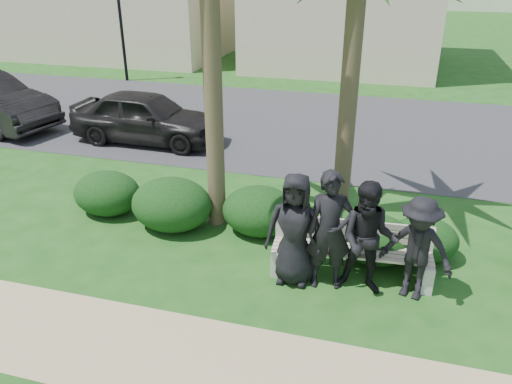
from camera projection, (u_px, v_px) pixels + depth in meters
ground at (271, 285)px, 7.61m from camera, size 160.00×160.00×0.00m
footpath at (235, 370)px, 6.04m from camera, size 30.00×1.60×0.01m
asphalt_street at (337, 128)px, 14.58m from camera, size 160.00×8.00×0.01m
street_lamp at (119, 3)px, 18.99m from camera, size 0.36×0.36×4.29m
park_bench at (351, 254)px, 7.69m from camera, size 2.46×0.73×0.85m
man_a at (295, 229)px, 7.37m from camera, size 0.87×0.57×1.77m
man_b at (330, 231)px, 7.24m from camera, size 0.76×0.58×1.86m
man_c at (368, 239)px, 7.13m from camera, size 0.87×0.69×1.76m
man_d at (417, 249)px, 7.04m from camera, size 1.15×0.86×1.59m
hedge_a at (107, 192)px, 9.62m from camera, size 1.31×1.08×0.86m
hedge_b at (172, 203)px, 9.06m from camera, size 1.49×1.23×0.97m
hedge_c at (260, 210)px, 8.91m from camera, size 1.36×1.12×0.89m
hedge_d at (375, 238)px, 8.08m from camera, size 1.24×1.02×0.81m
hedge_e at (361, 230)px, 8.42m from camera, size 1.11×0.91×0.72m
hedge_extra at (424, 238)px, 8.18m from camera, size 1.11×0.91×0.72m
car_a at (146, 117)px, 13.25m from camera, size 4.05×1.68×1.37m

